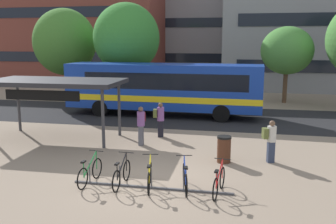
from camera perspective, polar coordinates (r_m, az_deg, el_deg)
The scene contains 19 objects.
ground at distance 12.88m, azimuth -3.64°, elevation -10.30°, with size 200.00×200.00×0.00m, color gray.
bus_lane_asphalt at distance 23.32m, azimuth 3.47°, elevation -0.66°, with size 80.00×7.20×0.01m, color #232326.
city_bus at distance 23.35m, azimuth -0.88°, elevation 3.78°, with size 12.09×2.91×3.20m.
bike_rack at distance 12.18m, azimuth -2.53°, elevation -11.10°, with size 5.20×0.09×0.70m.
parked_bicycle_green_0 at distance 12.72m, azimuth -11.71°, elevation -8.94°, with size 0.52×1.72×0.99m.
parked_bicycle_black_1 at distance 12.36m, azimuth -7.02°, elevation -9.38°, with size 0.52×1.72×0.99m.
parked_bicycle_yellow_2 at distance 12.08m, azimuth -2.79°, elevation -9.80°, with size 0.54×1.70×0.99m.
parked_bicycle_blue_3 at distance 11.96m, azimuth 2.59°, elevation -10.01°, with size 0.58×1.69×0.99m.
parked_bicycle_red_4 at distance 11.73m, azimuth 7.71°, elevation -10.52°, with size 0.52×1.71×0.99m.
transit_shelter at distance 18.36m, azimuth -16.70°, elevation 4.11°, with size 6.26×3.14×2.82m.
commuter_olive_pack_0 at distance 18.17m, azimuth -1.24°, elevation -0.83°, with size 0.56×0.38×1.69m.
commuter_maroon_pack_1 at distance 16.82m, azimuth -4.09°, elevation -1.65°, with size 0.35×0.53×1.75m.
commuter_olive_pack_2 at distance 14.91m, azimuth 15.25°, elevation -3.89°, with size 0.59×0.45×1.65m.
trash_bin at distance 14.68m, azimuth 8.46°, elevation -5.58°, with size 0.55×0.55×1.03m.
street_tree_0 at distance 29.35m, azimuth 17.56°, elevation 8.83°, with size 3.80×3.80×5.64m.
street_tree_1 at distance 27.80m, azimuth -6.30°, elevation 11.05°, with size 4.77×4.77×7.29m.
street_tree_3 at distance 31.21m, azimuth -15.34°, elevation 10.16°, with size 4.89×4.89×7.09m.
building_left_wing at distance 49.24m, azimuth -14.82°, elevation 13.33°, with size 23.69×12.01×14.20m.
building_centre_block at distance 52.05m, azimuth 8.93°, elevation 12.49°, with size 17.40×12.35×12.56m.
Camera 1 is at (3.19, -11.58, 4.63)m, focal length 40.31 mm.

